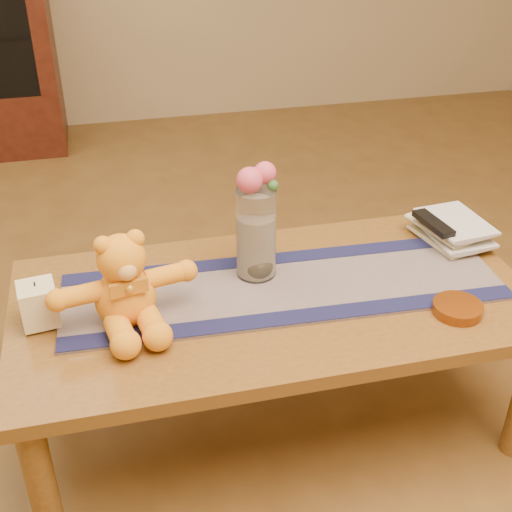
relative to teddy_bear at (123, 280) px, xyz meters
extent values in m
plane|color=brown|center=(0.39, 0.03, -0.58)|extent=(5.50, 5.50, 0.00)
cube|color=brown|center=(0.39, 0.03, -0.15)|extent=(1.40, 0.70, 0.04)
cylinder|color=brown|center=(-0.25, -0.26, -0.37)|extent=(0.07, 0.07, 0.41)
cylinder|color=brown|center=(-0.25, 0.32, -0.37)|extent=(0.07, 0.07, 0.41)
cylinder|color=brown|center=(1.03, 0.32, -0.37)|extent=(0.07, 0.07, 0.41)
cube|color=#181B43|center=(0.43, 0.05, -0.12)|extent=(1.21, 0.40, 0.01)
cube|color=#161842|center=(0.42, -0.09, -0.12)|extent=(1.20, 0.11, 0.00)
cube|color=#161842|center=(0.43, 0.20, -0.12)|extent=(1.20, 0.11, 0.00)
cube|color=#F7EAB6|center=(-0.21, 0.04, -0.07)|extent=(0.10, 0.10, 0.11)
cylinder|color=black|center=(-0.21, 0.04, -0.01)|extent=(0.00, 0.00, 0.01)
cylinder|color=silver|center=(0.37, 0.13, 0.01)|extent=(0.11, 0.11, 0.26)
cylinder|color=beige|center=(0.37, 0.13, -0.03)|extent=(0.09, 0.09, 0.18)
sphere|color=#DC4D67|center=(0.35, 0.12, 0.18)|extent=(0.07, 0.07, 0.07)
sphere|color=#DC4D67|center=(0.39, 0.14, 0.19)|extent=(0.06, 0.06, 0.06)
sphere|color=#5574B8|center=(0.38, 0.17, 0.17)|extent=(0.04, 0.04, 0.04)
sphere|color=#5574B8|center=(0.34, 0.15, 0.16)|extent=(0.04, 0.04, 0.04)
sphere|color=#33662D|center=(0.41, 0.11, 0.16)|extent=(0.03, 0.03, 0.03)
sphere|color=#493D18|center=(0.37, 0.11, -0.08)|extent=(0.09, 0.09, 0.07)
imported|color=beige|center=(0.92, 0.17, -0.12)|extent=(0.21, 0.25, 0.02)
imported|color=beige|center=(0.92, 0.17, -0.10)|extent=(0.18, 0.23, 0.02)
imported|color=beige|center=(0.91, 0.17, -0.08)|extent=(0.22, 0.26, 0.02)
imported|color=beige|center=(0.92, 0.17, -0.06)|extent=(0.18, 0.24, 0.02)
cube|color=black|center=(0.92, 0.16, -0.04)|extent=(0.07, 0.16, 0.02)
cylinder|color=#BF5914|center=(0.84, -0.16, -0.11)|extent=(0.16, 0.16, 0.03)
camera|label=1|loc=(-0.01, -1.42, 0.91)|focal=47.21mm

